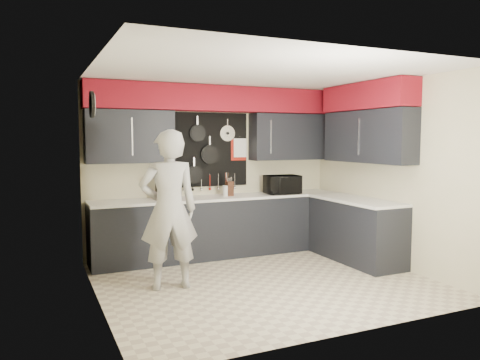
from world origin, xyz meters
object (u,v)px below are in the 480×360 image
person (169,210)px  knife_block (229,189)px  utensil_crock (227,191)px  coffee_maker (163,187)px  microwave (282,185)px

person → knife_block: bearing=-132.0°
knife_block → utensil_crock: (-0.04, 0.01, -0.03)m
knife_block → utensil_crock: size_ratio=1.37×
person → utensil_crock: bearing=-130.8°
coffee_maker → person: bearing=-85.2°
utensil_crock → coffee_maker: coffee_maker is taller
utensil_crock → knife_block: bearing=-22.7°
knife_block → utensil_crock: bearing=152.9°
knife_block → utensil_crock: 0.05m
knife_block → coffee_maker: (-1.03, 0.03, 0.07)m
utensil_crock → person: bearing=-135.8°
microwave → person: 2.45m
microwave → utensil_crock: (-0.92, 0.09, -0.07)m
microwave → knife_block: size_ratio=2.37×
microwave → utensil_crock: size_ratio=3.25×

